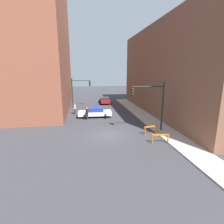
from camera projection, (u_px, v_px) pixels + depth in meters
ground_plane at (109, 134)px, 18.28m from camera, size 120.00×120.00×0.00m
sidewalk_right at (164, 131)px, 19.27m from camera, size 2.40×44.00×0.12m
building_corner_left at (20, 45)px, 27.38m from camera, size 14.00×20.00×20.98m
building_right at (188, 71)px, 26.64m from camera, size 12.00×28.00×12.99m
traffic_light_near at (152, 100)px, 18.48m from camera, size 3.64×0.35×5.20m
traffic_light_far at (78, 88)px, 31.70m from camera, size 3.44×0.35×5.20m
police_car at (95, 112)px, 25.01m from camera, size 4.79×2.53×1.52m
parked_car_near at (105, 100)px, 35.66m from camera, size 2.37×4.36×1.31m
pedestrian_crossing at (87, 113)px, 23.76m from camera, size 0.50×0.50×1.66m
pedestrian_corner at (75, 109)px, 26.68m from camera, size 0.47×0.47×1.66m
barrier_front at (160, 137)px, 15.92m from camera, size 1.59×0.37×0.90m
barrier_mid at (151, 128)px, 18.27m from camera, size 1.58×0.41×0.90m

